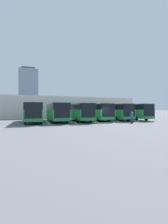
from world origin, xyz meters
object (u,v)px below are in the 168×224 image
object	(u,v)px
bus_1	(114,111)
bus_5	(33,111)
bus_2	(96,111)
bus_0	(131,111)
bus_4	(57,111)
pedestrian	(132,117)
bus_3	(78,111)

from	to	relation	value
bus_1	bus_5	bearing A→B (deg)	7.83
bus_2	bus_1	bearing A→B (deg)	-176.34
bus_1	bus_2	size ratio (longest dim) A/B	1.00
bus_0	bus_5	xyz separation A→B (m)	(20.26, -0.05, 0.00)
bus_4	bus_0	bearing A→B (deg)	-173.65
bus_5	bus_2	bearing A→B (deg)	-170.79
bus_2	pedestrian	world-z (taller)	bus_2
bus_2	bus_3	bearing A→B (deg)	18.92
bus_0	bus_2	distance (m)	8.13
bus_0	bus_2	world-z (taller)	same
bus_2	bus_5	bearing A→B (deg)	9.21
bus_5	pedestrian	distance (m)	16.27
bus_1	bus_5	xyz separation A→B (m)	(16.21, 0.38, 0.00)
bus_3	bus_5	xyz separation A→B (m)	(8.10, -0.32, 0.00)
bus_3	pedestrian	world-z (taller)	bus_3
pedestrian	bus_1	bearing A→B (deg)	-133.04
bus_2	pedestrian	bearing A→B (deg)	106.88
bus_1	bus_5	size ratio (longest dim) A/B	1.00
bus_2	bus_4	size ratio (longest dim) A/B	1.00
bus_5	pedestrian	bearing A→B (deg)	154.80
bus_2	pedestrian	size ratio (longest dim) A/B	6.94
bus_0	bus_5	distance (m)	20.26
bus_5	pedestrian	xyz separation A→B (m)	(-13.83, 8.54, -0.87)
bus_0	pedestrian	xyz separation A→B (m)	(6.43, 8.49, -0.87)
bus_3	pedestrian	size ratio (longest dim) A/B	6.94
bus_3	bus_4	xyz separation A→B (m)	(4.05, -0.31, 0.00)
bus_1	bus_3	world-z (taller)	same
bus_2	bus_4	xyz separation A→B (m)	(8.10, 0.58, 0.00)
bus_3	bus_4	bearing A→B (deg)	2.10
bus_1	bus_4	distance (m)	12.16
bus_0	bus_1	size ratio (longest dim) A/B	1.00
bus_4	pedestrian	bearing A→B (deg)	145.37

